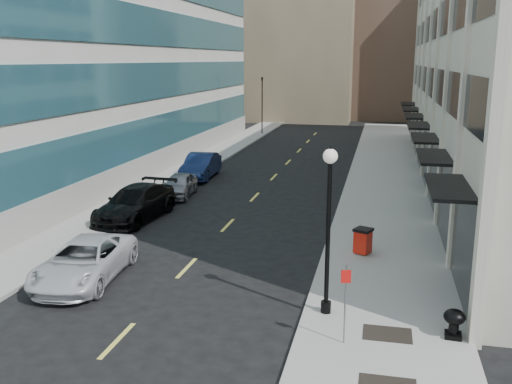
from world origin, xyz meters
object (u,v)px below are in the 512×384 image
at_px(car_blue_sedan, 201,166).
at_px(urn_planter, 454,321).
at_px(car_white_van, 84,261).
at_px(lamppost, 329,217).
at_px(car_black_pickup, 135,203).
at_px(car_silver_sedan, 179,185).
at_px(trash_bin, 363,240).
at_px(sign_post, 345,293).
at_px(traffic_signal, 262,81).

xyz_separation_m(car_blue_sedan, urn_planter, (14.23, -20.60, -0.16)).
height_order(car_white_van, urn_planter, car_white_van).
height_order(lamppost, urn_planter, lamppost).
height_order(car_white_van, car_black_pickup, car_black_pickup).
relative_size(car_silver_sedan, car_blue_sedan, 0.79).
bearing_deg(trash_bin, lamppost, -74.21).
distance_m(trash_bin, urn_planter, 7.36).
height_order(car_silver_sedan, car_blue_sedan, car_blue_sedan).
bearing_deg(car_silver_sedan, lamppost, -60.55).
bearing_deg(car_silver_sedan, sign_post, -62.07).
xyz_separation_m(car_white_van, trash_bin, (9.81, 4.80, -0.02)).
relative_size(car_blue_sedan, lamppost, 0.95).
relative_size(traffic_signal, urn_planter, 8.15).
bearing_deg(trash_bin, traffic_signal, 132.48).
height_order(car_white_van, car_silver_sedan, car_white_van).
xyz_separation_m(car_blue_sedan, trash_bin, (11.41, -13.80, -0.11)).
bearing_deg(lamppost, urn_planter, -13.26).
bearing_deg(car_white_van, traffic_signal, 88.13).
xyz_separation_m(car_white_van, sign_post, (9.60, -3.01, 0.91)).
distance_m(car_black_pickup, urn_planter, 17.39).
distance_m(car_white_van, car_black_pickup, 8.16).
height_order(traffic_signal, car_silver_sedan, traffic_signal).
relative_size(car_white_van, car_blue_sedan, 1.06).
xyz_separation_m(car_white_van, lamppost, (8.91, -1.12, 2.53)).
xyz_separation_m(car_black_pickup, car_blue_sedan, (0.00, 10.60, -0.01)).
bearing_deg(urn_planter, traffic_signal, 108.75).
relative_size(car_silver_sedan, lamppost, 0.75).
xyz_separation_m(car_blue_sedan, lamppost, (10.51, -19.72, 2.44)).
bearing_deg(traffic_signal, car_black_pickup, -88.82).
distance_m(traffic_signal, car_blue_sedan, 23.92).
height_order(car_white_van, lamppost, lamppost).
bearing_deg(car_silver_sedan, car_blue_sedan, 88.65).
relative_size(car_silver_sedan, trash_bin, 3.75).
relative_size(car_black_pickup, lamppost, 1.09).
relative_size(car_blue_sedan, sign_post, 2.17).
xyz_separation_m(traffic_signal, sign_post, (11.90, -45.01, -4.06)).
bearing_deg(sign_post, car_blue_sedan, 103.82).
bearing_deg(car_black_pickup, traffic_signal, 96.22).
distance_m(car_black_pickup, lamppost, 14.13).
relative_size(car_black_pickup, car_silver_sedan, 1.45).
height_order(car_black_pickup, sign_post, sign_post).
distance_m(lamppost, urn_planter, 4.63).
bearing_deg(car_black_pickup, car_silver_sedan, 90.62).
xyz_separation_m(traffic_signal, car_silver_sedan, (1.10, -28.76, -5.04)).
bearing_deg(car_blue_sedan, lamppost, -64.65).
bearing_deg(car_black_pickup, trash_bin, -10.63).
height_order(car_black_pickup, car_blue_sedan, car_black_pickup).
bearing_deg(lamppost, trash_bin, 81.34).
relative_size(trash_bin, sign_post, 0.46).
bearing_deg(sign_post, car_white_van, 149.02).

